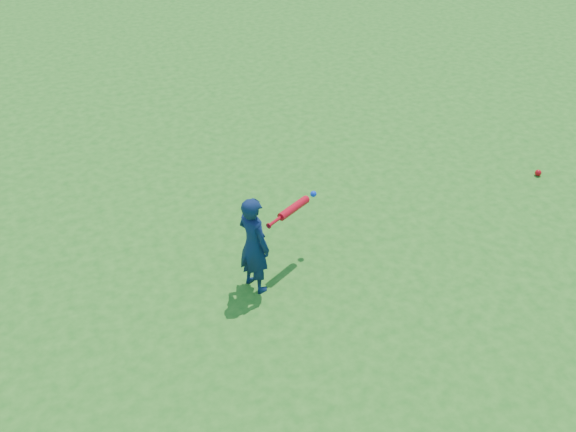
{
  "coord_description": "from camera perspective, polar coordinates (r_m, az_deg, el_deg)",
  "views": [
    {
      "loc": [
        -1.72,
        -4.47,
        4.13
      ],
      "look_at": [
        -0.07,
        0.28,
        0.55
      ],
      "focal_mm": 40.0,
      "sensor_mm": 36.0,
      "label": 1
    }
  ],
  "objects": [
    {
      "name": "ground_ball_red",
      "position": [
        8.38,
        21.35,
        3.6
      ],
      "size": [
        0.08,
        0.08,
        0.08
      ],
      "primitive_type": "sphere",
      "color": "red",
      "rests_on": "ground"
    },
    {
      "name": "bat_swing",
      "position": [
        6.13,
        0.67,
        0.83
      ],
      "size": [
        0.63,
        0.42,
        0.08
      ],
      "rotation": [
        0.0,
        0.0,
        0.55
      ],
      "color": "red",
      "rests_on": "ground"
    },
    {
      "name": "ground",
      "position": [
        6.32,
        1.42,
        -5.32
      ],
      "size": [
        80.0,
        80.0,
        0.0
      ],
      "primitive_type": "plane",
      "color": "#236D19",
      "rests_on": "ground"
    },
    {
      "name": "child",
      "position": [
        5.89,
        -3.06,
        -2.54
      ],
      "size": [
        0.37,
        0.44,
        1.01
      ],
      "primitive_type": "imported",
      "rotation": [
        0.0,
        0.0,
        1.99
      ],
      "color": "#0E1E43",
      "rests_on": "ground"
    }
  ]
}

